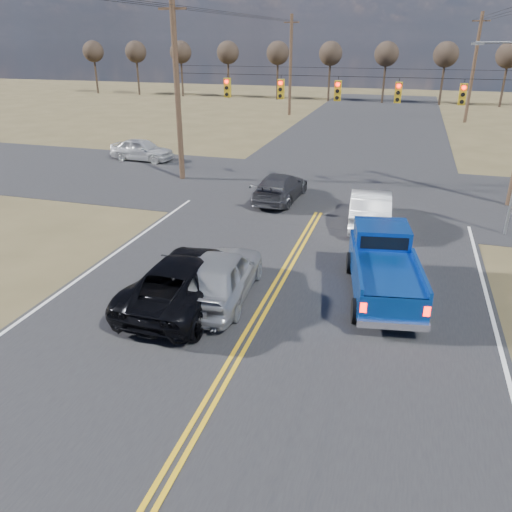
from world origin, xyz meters
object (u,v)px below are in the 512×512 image
(dgrey_car_queue, at_px, (280,187))
(cross_car_west, at_px, (142,150))
(white_car_queue, at_px, (370,207))
(black_suv, at_px, (187,280))
(silver_suv, at_px, (221,275))
(pickup_truck, at_px, (384,268))

(dgrey_car_queue, relative_size, cross_car_west, 1.10)
(white_car_queue, bearing_deg, black_suv, 56.77)
(silver_suv, bearing_deg, cross_car_west, -58.10)
(black_suv, distance_m, cross_car_west, 20.90)
(cross_car_west, bearing_deg, black_suv, -144.06)
(silver_suv, distance_m, white_car_queue, 9.36)
(black_suv, height_order, dgrey_car_queue, black_suv)
(white_car_queue, bearing_deg, pickup_truck, 93.81)
(pickup_truck, height_order, black_suv, pickup_truck)
(dgrey_car_queue, xyz_separation_m, cross_car_west, (-11.36, 6.19, 0.04))
(pickup_truck, xyz_separation_m, cross_car_west, (-17.12, 15.32, -0.23))
(white_car_queue, relative_size, dgrey_car_queue, 1.02)
(white_car_queue, xyz_separation_m, cross_car_west, (-16.13, 8.61, -0.07))
(silver_suv, height_order, cross_car_west, silver_suv)
(dgrey_car_queue, distance_m, cross_car_west, 12.94)
(pickup_truck, bearing_deg, silver_suv, -170.17)
(pickup_truck, relative_size, black_suv, 0.99)
(white_car_queue, distance_m, cross_car_west, 18.28)
(cross_car_west, bearing_deg, pickup_truck, -128.32)
(black_suv, height_order, white_car_queue, white_car_queue)
(silver_suv, relative_size, black_suv, 0.86)
(pickup_truck, distance_m, silver_suv, 5.28)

